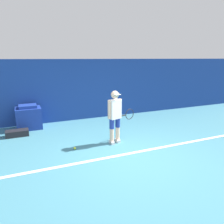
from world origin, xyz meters
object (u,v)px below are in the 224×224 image
Objects in this scene: tennis_player at (115,115)px; tennis_ball at (75,148)px; covered_chair at (29,117)px; equipment_bag at (17,133)px.

tennis_player is 1.45m from tennis_ball.
equipment_bag is at bearing -120.14° from covered_chair.
equipment_bag is (-0.40, -0.69, -0.30)m from covered_chair.
tennis_player is at bearing 0.97° from tennis_ball.
tennis_player reaches higher than equipment_bag.
covered_chair reaches higher than equipment_bag.
tennis_player reaches higher than covered_chair.
covered_chair is at bearing 116.87° from tennis_player.
covered_chair is 1.23× the size of equipment_bag.
equipment_bag is at bearing 129.15° from tennis_ball.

